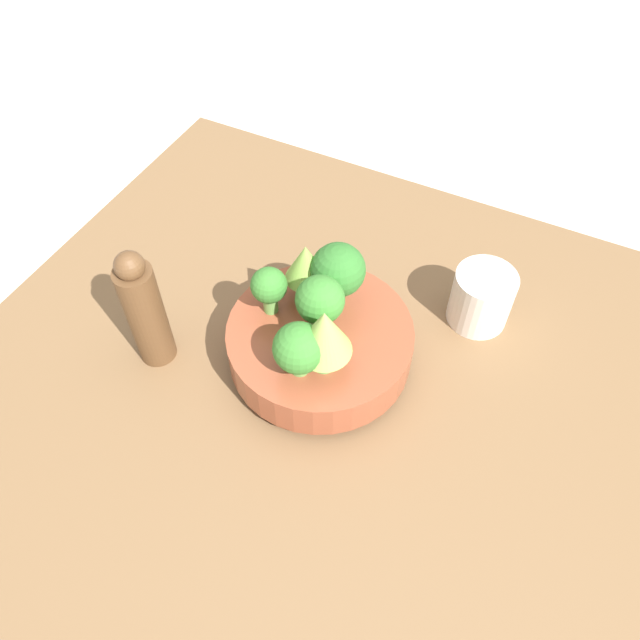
{
  "coord_description": "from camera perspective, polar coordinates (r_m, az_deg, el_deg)",
  "views": [
    {
      "loc": [
        0.18,
        -0.39,
        0.71
      ],
      "look_at": [
        -0.03,
        0.03,
        0.13
      ],
      "focal_mm": 35.0,
      "sensor_mm": 36.0,
      "label": 1
    }
  ],
  "objects": [
    {
      "name": "pepper_mill",
      "position": [
        0.79,
        -15.73,
        0.85
      ],
      "size": [
        0.05,
        0.05,
        0.18
      ],
      "color": "brown",
      "rests_on": "table"
    },
    {
      "name": "broccoli_floret_center",
      "position": [
        0.73,
        0.0,
        1.6
      ],
      "size": [
        0.06,
        0.06,
        0.09
      ],
      "color": "#609347",
      "rests_on": "bowl"
    },
    {
      "name": "ground_plane",
      "position": [
        0.83,
        0.64,
        -7.75
      ],
      "size": [
        6.0,
        6.0,
        0.0
      ],
      "primitive_type": "plane",
      "color": "silver"
    },
    {
      "name": "table",
      "position": [
        0.82,
        0.65,
        -7.03
      ],
      "size": [
        0.96,
        0.87,
        0.04
      ],
      "color": "brown",
      "rests_on": "ground_plane"
    },
    {
      "name": "romanesco_piece_near",
      "position": [
        0.69,
        0.51,
        -1.33
      ],
      "size": [
        0.07,
        0.07,
        0.1
      ],
      "color": "#6BA34C",
      "rests_on": "bowl"
    },
    {
      "name": "cup",
      "position": [
        0.87,
        14.54,
        1.98
      ],
      "size": [
        0.08,
        0.08,
        0.08
      ],
      "color": "silver",
      "rests_on": "table"
    },
    {
      "name": "broccoli_floret_front",
      "position": [
        0.7,
        -1.94,
        -2.64
      ],
      "size": [
        0.06,
        0.06,
        0.07
      ],
      "color": "#6BA34C",
      "rests_on": "bowl"
    },
    {
      "name": "broccoli_floret_left",
      "position": [
        0.76,
        -4.68,
        3.03
      ],
      "size": [
        0.05,
        0.05,
        0.07
      ],
      "color": "#6BA34C",
      "rests_on": "bowl"
    },
    {
      "name": "romanesco_piece_far",
      "position": [
        0.77,
        -1.31,
        5.02
      ],
      "size": [
        0.05,
        0.05,
        0.09
      ],
      "color": "#609347",
      "rests_on": "bowl"
    },
    {
      "name": "broccoli_floret_back",
      "position": [
        0.76,
        1.66,
        4.52
      ],
      "size": [
        0.07,
        0.07,
        0.09
      ],
      "color": "#6BA34C",
      "rests_on": "bowl"
    },
    {
      "name": "bowl",
      "position": [
        0.79,
        0.0,
        -2.17
      ],
      "size": [
        0.23,
        0.23,
        0.07
      ],
      "color": "brown",
      "rests_on": "table"
    }
  ]
}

